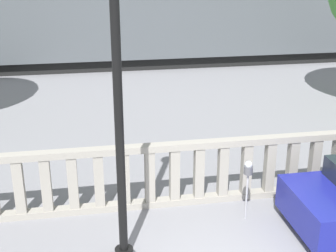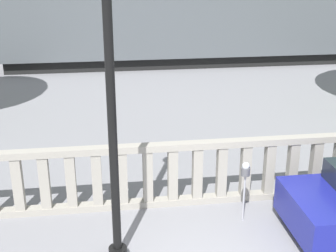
% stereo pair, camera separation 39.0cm
% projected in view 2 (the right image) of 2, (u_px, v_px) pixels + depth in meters
% --- Properties ---
extents(balustrade, '(16.15, 0.24, 1.42)m').
position_uv_depth(balustrade, '(185.00, 174.00, 9.88)').
color(balustrade, gray).
rests_on(balustrade, ground).
extents(lamppost, '(0.34, 0.34, 5.67)m').
position_uv_depth(lamppost, '(111.00, 92.00, 7.27)').
color(lamppost, black).
rests_on(lamppost, ground).
extents(parking_meter, '(0.18, 0.18, 1.29)m').
position_uv_depth(parking_meter, '(245.00, 174.00, 9.13)').
color(parking_meter, '#99999E').
rests_on(parking_meter, ground).
extents(train_near, '(18.97, 2.68, 4.33)m').
position_uv_depth(train_near, '(210.00, 22.00, 22.10)').
color(train_near, black).
rests_on(train_near, ground).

